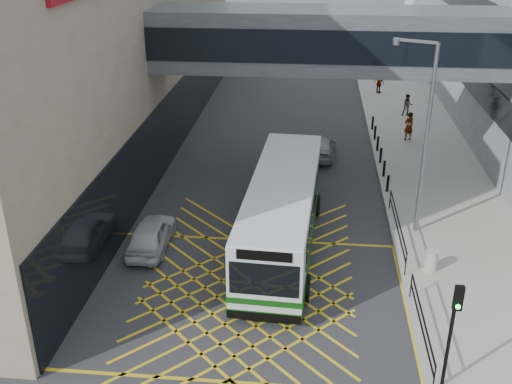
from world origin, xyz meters
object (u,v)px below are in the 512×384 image
(street_lamp, at_px, (423,129))
(traffic_light, at_px, (453,322))
(car_white, at_px, (151,234))
(pedestrian_c, at_px, (379,83))
(car_dark, at_px, (291,160))
(bus, at_px, (283,211))
(pedestrian_b, at_px, (407,105))
(litter_bin, at_px, (431,261))
(car_silver, at_px, (321,147))
(pedestrian_a, at_px, (409,126))

(street_lamp, bearing_deg, traffic_light, -70.07)
(car_white, xyz_separation_m, pedestrian_c, (11.95, 25.79, 0.28))
(car_dark, distance_m, traffic_light, 17.64)
(bus, distance_m, pedestrian_b, 20.69)
(car_white, bearing_deg, car_dark, -122.91)
(car_dark, distance_m, litter_bin, 11.68)
(car_dark, xyz_separation_m, traffic_light, (5.34, -16.71, 1.84))
(car_dark, bearing_deg, bus, 84.91)
(bus, distance_m, street_lamp, 6.87)
(bus, xyz_separation_m, pedestrian_c, (6.32, 25.12, -0.79))
(car_silver, relative_size, pedestrian_c, 2.51)
(traffic_light, xyz_separation_m, street_lamp, (0.40, 10.14, 2.42))
(pedestrian_b, height_order, pedestrian_c, pedestrian_c)
(street_lamp, bearing_deg, car_silver, 136.04)
(bus, relative_size, traffic_light, 3.16)
(street_lamp, relative_size, pedestrian_a, 4.65)
(car_white, distance_m, car_silver, 13.81)
(bus, bearing_deg, litter_bin, -11.81)
(street_lamp, xyz_separation_m, litter_bin, (0.31, -3.42, -4.39))
(car_white, bearing_deg, street_lamp, -168.55)
(litter_bin, bearing_deg, traffic_light, -96.04)
(bus, xyz_separation_m, car_dark, (0.03, 8.40, -1.01))
(car_white, height_order, pedestrian_b, pedestrian_b)
(bus, bearing_deg, pedestrian_a, 65.78)
(car_white, height_order, pedestrian_c, pedestrian_c)
(pedestrian_c, bearing_deg, pedestrian_b, 144.29)
(car_dark, bearing_deg, traffic_light, 102.84)
(pedestrian_a, bearing_deg, pedestrian_b, -124.76)
(bus, height_order, car_dark, bus)
(traffic_light, bearing_deg, litter_bin, 84.02)
(car_white, relative_size, car_dark, 0.92)
(pedestrian_a, bearing_deg, car_dark, 10.21)
(traffic_light, xyz_separation_m, litter_bin, (0.71, 6.72, -1.97))
(pedestrian_a, bearing_deg, litter_bin, 57.86)
(car_silver, height_order, street_lamp, street_lamp)
(traffic_light, bearing_deg, pedestrian_a, 85.41)
(car_white, height_order, pedestrian_a, pedestrian_a)
(car_silver, distance_m, street_lamp, 10.97)
(bus, relative_size, pedestrian_a, 6.42)
(car_dark, relative_size, traffic_light, 1.25)
(street_lamp, relative_size, pedestrian_b, 5.44)
(bus, relative_size, street_lamp, 1.38)
(pedestrian_b, bearing_deg, bus, -111.15)
(car_white, xyz_separation_m, street_lamp, (11.40, 2.50, 4.32))
(street_lamp, distance_m, pedestrian_a, 12.91)
(traffic_light, xyz_separation_m, pedestrian_c, (0.95, 33.44, -1.62))
(car_dark, height_order, litter_bin, car_dark)
(traffic_light, distance_m, litter_bin, 7.04)
(bus, distance_m, litter_bin, 6.39)
(car_dark, bearing_deg, street_lamp, 126.26)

